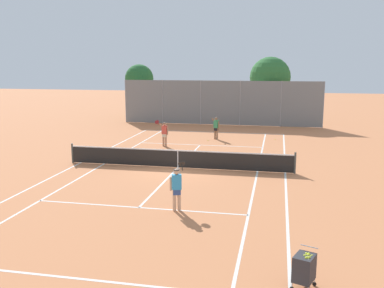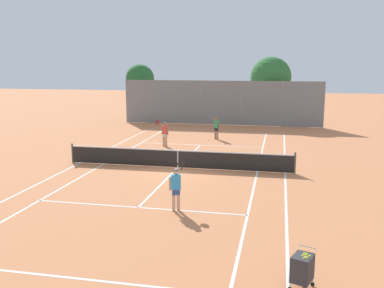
{
  "view_description": "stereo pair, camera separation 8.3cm",
  "coord_description": "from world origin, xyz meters",
  "px_view_note": "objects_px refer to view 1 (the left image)",
  "views": [
    {
      "loc": [
        5.06,
        -21.15,
        5.4
      ],
      "look_at": [
        0.45,
        1.5,
        1.0
      ],
      "focal_mm": 40.0,
      "sensor_mm": 36.0,
      "label": 1
    },
    {
      "loc": [
        5.14,
        -21.13,
        5.4
      ],
      "look_at": [
        0.45,
        1.5,
        1.0
      ],
      "focal_mm": 40.0,
      "sensor_mm": 36.0,
      "label": 2
    }
  ],
  "objects_px": {
    "player_near_side": "(177,186)",
    "tree_behind_right": "(269,78)",
    "player_far_left": "(164,132)",
    "tree_behind_left": "(139,80)",
    "loose_tennis_ball_0": "(208,140)",
    "player_far_right": "(216,127)",
    "loose_tennis_ball_1": "(275,139)",
    "tennis_net": "(178,158)",
    "ball_cart": "(304,268)"
  },
  "relations": [
    {
      "from": "player_far_left",
      "to": "loose_tennis_ball_0",
      "type": "xyz_separation_m",
      "value": [
        2.46,
        2.57,
        -0.89
      ]
    },
    {
      "from": "player_near_side",
      "to": "player_far_left",
      "type": "bearing_deg",
      "value": 107.23
    },
    {
      "from": "loose_tennis_ball_1",
      "to": "tree_behind_left",
      "type": "distance_m",
      "value": 16.64
    },
    {
      "from": "ball_cart",
      "to": "loose_tennis_ball_0",
      "type": "distance_m",
      "value": 20.08
    },
    {
      "from": "tennis_net",
      "to": "player_far_right",
      "type": "bearing_deg",
      "value": 85.32
    },
    {
      "from": "player_far_right",
      "to": "loose_tennis_ball_0",
      "type": "distance_m",
      "value": 1.24
    },
    {
      "from": "loose_tennis_ball_0",
      "to": "loose_tennis_ball_1",
      "type": "height_order",
      "value": "same"
    },
    {
      "from": "ball_cart",
      "to": "player_near_side",
      "type": "bearing_deg",
      "value": 131.93
    },
    {
      "from": "player_far_right",
      "to": "tennis_net",
      "type": "bearing_deg",
      "value": -94.68
    },
    {
      "from": "player_near_side",
      "to": "loose_tennis_ball_0",
      "type": "bearing_deg",
      "value": 94.85
    },
    {
      "from": "player_near_side",
      "to": "tree_behind_right",
      "type": "relative_size",
      "value": 0.3
    },
    {
      "from": "loose_tennis_ball_1",
      "to": "tree_behind_left",
      "type": "bearing_deg",
      "value": 144.54
    },
    {
      "from": "player_far_right",
      "to": "tree_behind_left",
      "type": "height_order",
      "value": "tree_behind_left"
    },
    {
      "from": "ball_cart",
      "to": "player_near_side",
      "type": "relative_size",
      "value": 0.54
    },
    {
      "from": "tennis_net",
      "to": "player_far_left",
      "type": "xyz_separation_m",
      "value": [
        -2.21,
        5.49,
        0.42
      ]
    },
    {
      "from": "player_far_right",
      "to": "ball_cart",
      "type": "bearing_deg",
      "value": -75.75
    },
    {
      "from": "player_far_right",
      "to": "player_near_side",
      "type": "bearing_deg",
      "value": -87.13
    },
    {
      "from": "tree_behind_right",
      "to": "player_far_right",
      "type": "bearing_deg",
      "value": -109.14
    },
    {
      "from": "player_far_right",
      "to": "loose_tennis_ball_0",
      "type": "xyz_separation_m",
      "value": [
        -0.46,
        -0.75,
        -0.88
      ]
    },
    {
      "from": "ball_cart",
      "to": "tree_behind_right",
      "type": "bearing_deg",
      "value": 93.34
    },
    {
      "from": "player_far_left",
      "to": "loose_tennis_ball_0",
      "type": "distance_m",
      "value": 3.67
    },
    {
      "from": "player_far_right",
      "to": "tree_behind_left",
      "type": "relative_size",
      "value": 0.3
    },
    {
      "from": "loose_tennis_ball_1",
      "to": "tree_behind_right",
      "type": "relative_size",
      "value": 0.01
    },
    {
      "from": "tree_behind_right",
      "to": "loose_tennis_ball_1",
      "type": "bearing_deg",
      "value": -84.86
    },
    {
      "from": "tree_behind_left",
      "to": "tree_behind_right",
      "type": "xyz_separation_m",
      "value": [
        12.38,
        -0.28,
        0.22
      ]
    },
    {
      "from": "player_near_side",
      "to": "loose_tennis_ball_0",
      "type": "relative_size",
      "value": 26.88
    },
    {
      "from": "tennis_net",
      "to": "ball_cart",
      "type": "height_order",
      "value": "tennis_net"
    },
    {
      "from": "ball_cart",
      "to": "player_far_right",
      "type": "height_order",
      "value": "player_far_right"
    },
    {
      "from": "loose_tennis_ball_0",
      "to": "player_far_left",
      "type": "bearing_deg",
      "value": -133.8
    },
    {
      "from": "player_near_side",
      "to": "tree_behind_right",
      "type": "xyz_separation_m",
      "value": [
        2.59,
        24.89,
        3.09
      ]
    },
    {
      "from": "ball_cart",
      "to": "player_far_left",
      "type": "distance_m",
      "value": 18.54
    },
    {
      "from": "player_far_left",
      "to": "player_far_right",
      "type": "height_order",
      "value": "player_far_left"
    },
    {
      "from": "player_near_side",
      "to": "loose_tennis_ball_0",
      "type": "height_order",
      "value": "player_near_side"
    },
    {
      "from": "player_far_left",
      "to": "tree_behind_left",
      "type": "height_order",
      "value": "tree_behind_left"
    },
    {
      "from": "tennis_net",
      "to": "loose_tennis_ball_0",
      "type": "xyz_separation_m",
      "value": [
        0.26,
        8.06,
        -0.48
      ]
    },
    {
      "from": "tennis_net",
      "to": "player_near_side",
      "type": "xyz_separation_m",
      "value": [
        1.48,
        -6.41,
        0.42
      ]
    },
    {
      "from": "player_near_side",
      "to": "tree_behind_left",
      "type": "height_order",
      "value": "tree_behind_left"
    },
    {
      "from": "loose_tennis_ball_0",
      "to": "tennis_net",
      "type": "bearing_deg",
      "value": -91.83
    },
    {
      "from": "player_far_left",
      "to": "tree_behind_left",
      "type": "relative_size",
      "value": 0.34
    },
    {
      "from": "player_far_left",
      "to": "loose_tennis_ball_1",
      "type": "height_order",
      "value": "player_far_left"
    },
    {
      "from": "loose_tennis_ball_1",
      "to": "player_far_right",
      "type": "bearing_deg",
      "value": -172.44
    },
    {
      "from": "tree_behind_right",
      "to": "player_near_side",
      "type": "bearing_deg",
      "value": -95.95
    },
    {
      "from": "tennis_net",
      "to": "loose_tennis_ball_1",
      "type": "bearing_deg",
      "value": 62.37
    },
    {
      "from": "player_far_right",
      "to": "tree_behind_right",
      "type": "relative_size",
      "value": 0.27
    },
    {
      "from": "tree_behind_left",
      "to": "loose_tennis_ball_1",
      "type": "bearing_deg",
      "value": -35.46
    },
    {
      "from": "tennis_net",
      "to": "tree_behind_left",
      "type": "height_order",
      "value": "tree_behind_left"
    },
    {
      "from": "tennis_net",
      "to": "ball_cart",
      "type": "distance_m",
      "value": 12.64
    },
    {
      "from": "player_near_side",
      "to": "tree_behind_right",
      "type": "distance_m",
      "value": 25.22
    },
    {
      "from": "player_far_right",
      "to": "loose_tennis_ball_0",
      "type": "relative_size",
      "value": 24.24
    },
    {
      "from": "loose_tennis_ball_0",
      "to": "loose_tennis_ball_1",
      "type": "xyz_separation_m",
      "value": [
        4.64,
        1.3,
        0.0
      ]
    }
  ]
}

